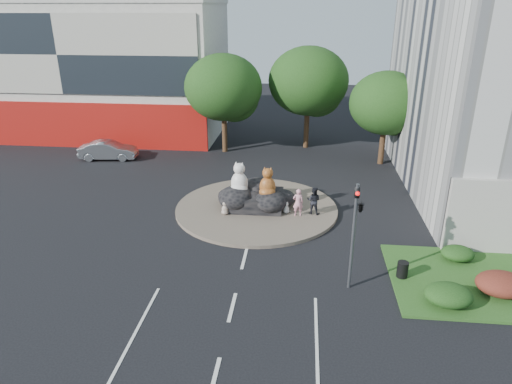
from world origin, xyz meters
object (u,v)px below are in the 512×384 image
at_px(cat_tabby, 268,182).
at_px(kitten_calico, 225,208).
at_px(pedestrian_dark, 314,201).
at_px(pedestrian_pink, 298,202).
at_px(parked_car, 108,150).
at_px(kitten_white, 286,207).
at_px(litter_bin, 402,269).
at_px(cat_white, 239,178).

relative_size(cat_tabby, kitten_calico, 2.24).
distance_m(cat_tabby, pedestrian_dark, 2.96).
xyz_separation_m(pedestrian_pink, pedestrian_dark, (0.92, 0.37, 0.00)).
bearing_deg(cat_tabby, parked_car, 144.65).
height_order(kitten_white, pedestrian_dark, pedestrian_dark).
height_order(cat_tabby, litter_bin, cat_tabby).
distance_m(kitten_calico, kitten_white, 3.68).
distance_m(pedestrian_dark, parked_car, 19.16).
distance_m(cat_white, kitten_white, 3.36).
relative_size(kitten_white, pedestrian_dark, 0.42).
bearing_deg(parked_car, kitten_calico, -137.85).
distance_m(cat_tabby, kitten_calico, 2.98).
xyz_separation_m(kitten_white, litter_bin, (5.63, -6.34, -0.06)).
relative_size(cat_tabby, litter_bin, 2.45).
distance_m(kitten_white, pedestrian_pink, 0.90).
bearing_deg(pedestrian_dark, pedestrian_pink, 36.35).
distance_m(kitten_calico, pedestrian_dark, 5.30).
bearing_deg(parked_car, cat_white, -132.66).
xyz_separation_m(kitten_calico, pedestrian_dark, (5.25, 0.61, 0.43)).
relative_size(parked_car, litter_bin, 6.09).
bearing_deg(parked_car, litter_bin, -133.96).
xyz_separation_m(parked_car, litter_bin, (20.69, -15.85, -0.26)).
bearing_deg(kitten_calico, kitten_white, 34.80).
xyz_separation_m(cat_white, litter_bin, (8.54, -6.98, -1.61)).
xyz_separation_m(kitten_calico, litter_bin, (9.27, -5.80, -0.11)).
bearing_deg(pedestrian_dark, litter_bin, 136.46).
xyz_separation_m(cat_white, pedestrian_dark, (4.52, -0.57, -1.07)).
bearing_deg(cat_tabby, pedestrian_dark, -7.85).
bearing_deg(pedestrian_pink, pedestrian_dark, -162.69).
bearing_deg(cat_tabby, litter_bin, -46.51).
relative_size(cat_white, cat_tabby, 1.09).
xyz_separation_m(kitten_white, pedestrian_dark, (1.61, 0.07, 0.49)).
relative_size(cat_tabby, pedestrian_dark, 1.10).
height_order(cat_tabby, parked_car, cat_tabby).
height_order(cat_white, litter_bin, cat_white).
bearing_deg(cat_tabby, kitten_white, -18.73).
distance_m(cat_tabby, pedestrian_pink, 2.21).
xyz_separation_m(cat_tabby, pedestrian_dark, (2.78, -0.29, -0.99)).
height_order(pedestrian_dark, parked_car, pedestrian_dark).
height_order(cat_white, pedestrian_dark, cat_white).
xyz_separation_m(cat_tabby, parked_car, (-13.89, 9.16, -1.27)).
relative_size(kitten_calico, pedestrian_dark, 0.49).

